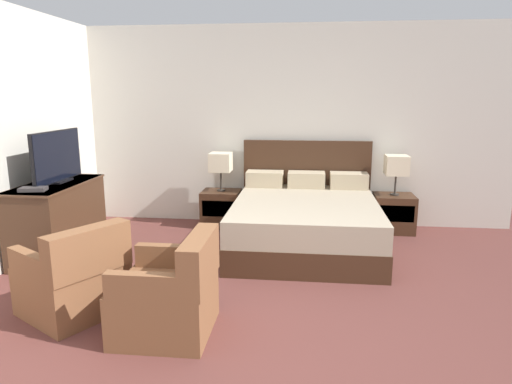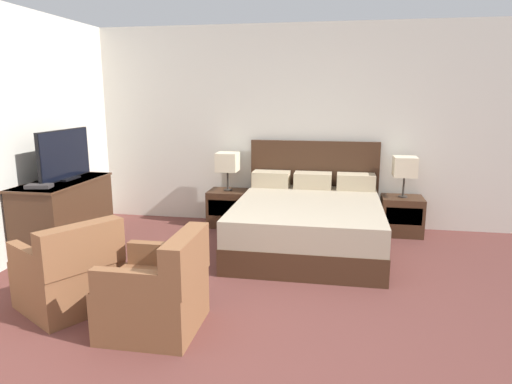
# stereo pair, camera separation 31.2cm
# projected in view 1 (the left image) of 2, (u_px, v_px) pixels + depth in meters

# --- Properties ---
(ground_plane) EXTENTS (10.16, 10.16, 0.00)m
(ground_plane) POSITION_uv_depth(u_px,v_px,m) (236.00, 357.00, 3.09)
(ground_plane) COLOR brown
(wall_back) EXTENTS (6.28, 0.06, 2.64)m
(wall_back) POSITION_uv_depth(u_px,v_px,m) (274.00, 127.00, 6.14)
(wall_back) COLOR silver
(wall_back) RESTS_ON ground
(bed) EXTENTS (1.69, 2.01, 1.15)m
(bed) POSITION_uv_depth(u_px,v_px,m) (305.00, 220.00, 5.31)
(bed) COLOR #422819
(bed) RESTS_ON ground
(nightstand_left) EXTENTS (0.51, 0.43, 0.48)m
(nightstand_left) POSITION_uv_depth(u_px,v_px,m) (221.00, 208.00, 6.14)
(nightstand_left) COLOR #422819
(nightstand_left) RESTS_ON ground
(nightstand_right) EXTENTS (0.51, 0.43, 0.48)m
(nightstand_right) POSITION_uv_depth(u_px,v_px,m) (393.00, 213.00, 5.89)
(nightstand_right) COLOR #422819
(nightstand_right) RESTS_ON ground
(table_lamp_left) EXTENTS (0.28, 0.28, 0.51)m
(table_lamp_left) POSITION_uv_depth(u_px,v_px,m) (221.00, 163.00, 6.01)
(table_lamp_left) COLOR #332D28
(table_lamp_left) RESTS_ON nightstand_left
(table_lamp_right) EXTENTS (0.28, 0.28, 0.51)m
(table_lamp_right) POSITION_uv_depth(u_px,v_px,m) (397.00, 166.00, 5.76)
(table_lamp_right) COLOR #332D28
(table_lamp_right) RESTS_ON nightstand_right
(dresser) EXTENTS (0.56, 1.22, 0.81)m
(dresser) POSITION_uv_depth(u_px,v_px,m) (58.00, 219.00, 4.97)
(dresser) COLOR #422819
(dresser) RESTS_ON ground
(tv) EXTENTS (0.18, 0.92, 0.56)m
(tv) POSITION_uv_depth(u_px,v_px,m) (57.00, 157.00, 4.92)
(tv) COLOR black
(tv) RESTS_ON dresser
(book_red_cover) EXTENTS (0.27, 0.19, 0.04)m
(book_red_cover) POSITION_uv_depth(u_px,v_px,m) (33.00, 189.00, 4.50)
(book_red_cover) COLOR #383333
(book_red_cover) RESTS_ON dresser
(armchair_by_window) EXTENTS (0.94, 0.94, 0.76)m
(armchair_by_window) POSITION_uv_depth(u_px,v_px,m) (75.00, 280.00, 3.67)
(armchair_by_window) COLOR brown
(armchair_by_window) RESTS_ON ground
(armchair_companion) EXTENTS (0.69, 0.68, 0.76)m
(armchair_companion) POSITION_uv_depth(u_px,v_px,m) (170.00, 296.00, 3.37)
(armchair_companion) COLOR brown
(armchair_companion) RESTS_ON ground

